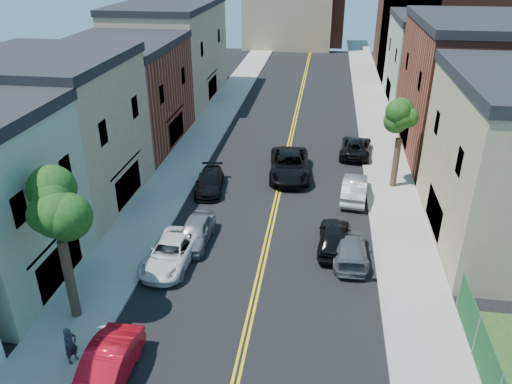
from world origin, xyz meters
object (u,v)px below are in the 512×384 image
at_px(black_car_right, 334,237).
at_px(black_suv_lane, 289,165).
at_px(grey_car_left, 195,232).
at_px(grey_car_right, 349,248).
at_px(silver_car_right, 354,188).
at_px(white_pickup, 171,253).
at_px(red_sedan, 105,370).
at_px(black_car_left, 210,182).
at_px(dark_car_right_far, 356,147).
at_px(pedestrian_left, 71,345).

relative_size(black_car_right, black_suv_lane, 0.71).
bearing_deg(grey_car_left, grey_car_right, -1.09).
bearing_deg(silver_car_right, white_pickup, 47.84).
xyz_separation_m(grey_car_right, silver_car_right, (0.51, 7.28, 0.08)).
xyz_separation_m(red_sedan, silver_car_right, (10.03, 17.44, -0.01)).
relative_size(red_sedan, black_car_left, 1.06).
bearing_deg(grey_car_left, black_car_left, 97.20).
xyz_separation_m(grey_car_right, dark_car_right_far, (0.89, 15.18, 0.03)).
relative_size(grey_car_left, black_car_right, 0.96).
relative_size(black_car_left, grey_car_right, 0.95).
relative_size(red_sedan, black_suv_lane, 0.75).
height_order(silver_car_right, dark_car_right_far, silver_car_right).
bearing_deg(pedestrian_left, black_car_left, 17.40).
relative_size(grey_car_left, grey_car_right, 0.91).
distance_m(silver_car_right, dark_car_right_far, 7.91).
bearing_deg(black_car_left, dark_car_right_far, 31.71).
bearing_deg(silver_car_right, red_sedan, 65.31).
bearing_deg(black_car_right, pedestrian_left, 46.23).
distance_m(black_car_right, dark_car_right_far, 14.43).
bearing_deg(black_car_left, grey_car_left, -90.42).
distance_m(black_car_left, grey_car_right, 11.77).
height_order(black_car_right, dark_car_right_far, black_car_right).
distance_m(grey_car_right, black_car_right, 1.18).
bearing_deg(black_car_right, dark_car_right_far, -94.64).
relative_size(grey_car_right, silver_car_right, 1.02).
xyz_separation_m(white_pickup, silver_car_right, (9.96, 9.16, 0.07)).
bearing_deg(red_sedan, white_pickup, 89.32).
bearing_deg(silver_car_right, grey_car_right, 91.22).
bearing_deg(white_pickup, black_car_left, 93.21).
xyz_separation_m(white_pickup, black_car_left, (0.06, 8.99, -0.04)).
distance_m(white_pickup, dark_car_right_far, 19.95).
bearing_deg(grey_car_left, dark_car_right_far, 58.36).
bearing_deg(silver_car_right, pedestrian_left, 59.78).
height_order(grey_car_left, dark_car_right_far, grey_car_left).
distance_m(grey_car_right, black_suv_lane, 11.10).
bearing_deg(white_pickup, pedestrian_left, -100.46).
xyz_separation_m(red_sedan, black_car_right, (8.71, 11.00, -0.01)).
distance_m(black_suv_lane, pedestrian_left, 20.91).
bearing_deg(pedestrian_left, black_suv_lane, 3.93).
xyz_separation_m(black_car_right, dark_car_right_far, (1.70, 14.33, -0.05)).
xyz_separation_m(white_pickup, pedestrian_left, (-1.86, -7.44, 0.30)).
xyz_separation_m(red_sedan, black_car_left, (0.13, 17.26, -0.13)).
xyz_separation_m(black_car_left, silver_car_right, (9.90, 0.18, 0.12)).
bearing_deg(grey_car_left, silver_car_right, 38.24).
bearing_deg(black_suv_lane, grey_car_right, -73.15).
relative_size(silver_car_right, black_suv_lane, 0.74).
bearing_deg(white_pickup, grey_car_right, 14.86).
height_order(grey_car_right, dark_car_right_far, dark_car_right_far).
distance_m(white_pickup, black_car_left, 8.99).
height_order(dark_car_right_far, pedestrian_left, pedestrian_left).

